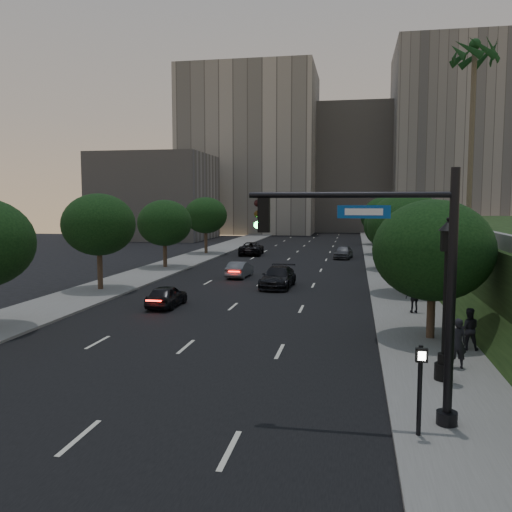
% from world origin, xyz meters
% --- Properties ---
extents(ground, '(160.00, 160.00, 0.00)m').
position_xyz_m(ground, '(0.00, 0.00, 0.00)').
color(ground, black).
rests_on(ground, ground).
extents(road_surface, '(16.00, 140.00, 0.02)m').
position_xyz_m(road_surface, '(0.00, 30.00, 0.01)').
color(road_surface, black).
rests_on(road_surface, ground).
extents(sidewalk_right, '(4.50, 140.00, 0.15)m').
position_xyz_m(sidewalk_right, '(10.25, 30.00, 0.07)').
color(sidewalk_right, slate).
rests_on(sidewalk_right, ground).
extents(sidewalk_left, '(4.50, 140.00, 0.15)m').
position_xyz_m(sidewalk_left, '(-10.25, 30.00, 0.07)').
color(sidewalk_left, slate).
rests_on(sidewalk_left, ground).
extents(parapet_wall, '(0.35, 90.00, 0.70)m').
position_xyz_m(parapet_wall, '(13.50, 28.00, 4.35)').
color(parapet_wall, slate).
rests_on(parapet_wall, embankment).
extents(office_block_left, '(26.00, 20.00, 32.00)m').
position_xyz_m(office_block_left, '(-14.00, 92.00, 16.00)').
color(office_block_left, '#9C9588').
rests_on(office_block_left, ground).
extents(office_block_mid, '(22.00, 18.00, 26.00)m').
position_xyz_m(office_block_mid, '(6.00, 102.00, 13.00)').
color(office_block_mid, gray).
rests_on(office_block_mid, ground).
extents(office_block_right, '(20.00, 22.00, 36.00)m').
position_xyz_m(office_block_right, '(24.00, 96.00, 18.00)').
color(office_block_right, gray).
rests_on(office_block_right, ground).
extents(office_block_filler, '(18.00, 16.00, 14.00)m').
position_xyz_m(office_block_filler, '(-26.00, 70.00, 7.00)').
color(office_block_filler, gray).
rests_on(office_block_filler, ground).
extents(tree_right_a, '(5.20, 5.20, 6.24)m').
position_xyz_m(tree_right_a, '(10.30, 8.00, 4.02)').
color(tree_right_a, '#38281C').
rests_on(tree_right_a, ground).
extents(tree_right_b, '(5.20, 5.20, 6.74)m').
position_xyz_m(tree_right_b, '(10.30, 20.00, 4.52)').
color(tree_right_b, '#38281C').
rests_on(tree_right_b, ground).
extents(tree_right_c, '(5.20, 5.20, 6.24)m').
position_xyz_m(tree_right_c, '(10.30, 33.00, 4.02)').
color(tree_right_c, '#38281C').
rests_on(tree_right_c, ground).
extents(tree_right_d, '(5.20, 5.20, 6.74)m').
position_xyz_m(tree_right_d, '(10.30, 47.00, 4.52)').
color(tree_right_d, '#38281C').
rests_on(tree_right_d, ground).
extents(tree_right_e, '(5.20, 5.20, 6.24)m').
position_xyz_m(tree_right_e, '(10.30, 62.00, 4.02)').
color(tree_right_e, '#38281C').
rests_on(tree_right_e, ground).
extents(tree_left_b, '(5.00, 5.00, 6.71)m').
position_xyz_m(tree_left_b, '(-10.30, 18.00, 4.58)').
color(tree_left_b, '#38281C').
rests_on(tree_left_b, ground).
extents(tree_left_c, '(5.00, 5.00, 6.34)m').
position_xyz_m(tree_left_c, '(-10.30, 31.00, 4.21)').
color(tree_left_c, '#38281C').
rests_on(tree_left_c, ground).
extents(tree_left_d, '(5.00, 5.00, 6.71)m').
position_xyz_m(tree_left_d, '(-10.30, 45.00, 4.58)').
color(tree_left_d, '#38281C').
rests_on(tree_left_d, ground).
extents(palm_far, '(3.20, 3.20, 15.50)m').
position_xyz_m(palm_far, '(16.00, 30.00, 17.64)').
color(palm_far, '#4C4233').
rests_on(palm_far, embankment).
extents(traffic_signal_mast, '(5.68, 0.56, 7.00)m').
position_xyz_m(traffic_signal_mast, '(8.37, -1.71, 3.67)').
color(traffic_signal_mast, black).
rests_on(traffic_signal_mast, ground).
extents(street_lamp, '(0.64, 0.64, 5.62)m').
position_xyz_m(street_lamp, '(9.95, 2.13, 2.63)').
color(street_lamp, black).
rests_on(street_lamp, ground).
extents(pedestrian_signal, '(0.30, 0.33, 2.50)m').
position_xyz_m(pedestrian_signal, '(8.64, -2.60, 1.57)').
color(pedestrian_signal, black).
rests_on(pedestrian_signal, ground).
extents(sedan_near_left, '(1.58, 3.85, 1.31)m').
position_xyz_m(sedan_near_left, '(-3.81, 13.30, 0.65)').
color(sedan_near_left, black).
rests_on(sedan_near_left, ground).
extents(sedan_mid_left, '(1.61, 4.09, 1.32)m').
position_xyz_m(sedan_mid_left, '(-2.23, 26.29, 0.66)').
color(sedan_mid_left, '#4E5155').
rests_on(sedan_mid_left, ground).
extents(sedan_far_left, '(2.90, 5.61, 1.51)m').
position_xyz_m(sedan_far_left, '(-4.84, 44.98, 0.76)').
color(sedan_far_left, black).
rests_on(sedan_far_left, ground).
extents(sedan_near_right, '(2.30, 5.23, 1.49)m').
position_xyz_m(sedan_near_right, '(1.57, 21.67, 0.75)').
color(sedan_near_right, black).
rests_on(sedan_near_right, ground).
extents(sedan_far_right, '(2.23, 4.46, 1.46)m').
position_xyz_m(sedan_far_right, '(5.75, 42.70, 0.73)').
color(sedan_far_right, '#505156').
rests_on(sedan_far_right, ground).
extents(pedestrian_a, '(0.67, 0.45, 1.82)m').
position_xyz_m(pedestrian_a, '(10.63, 3.58, 1.06)').
color(pedestrian_a, black).
rests_on(pedestrian_a, sidewalk_right).
extents(pedestrian_b, '(0.88, 0.71, 1.71)m').
position_xyz_m(pedestrian_b, '(11.53, 6.21, 1.01)').
color(pedestrian_b, black).
rests_on(pedestrian_b, sidewalk_right).
extents(pedestrian_c, '(1.01, 0.53, 1.63)m').
position_xyz_m(pedestrian_c, '(10.18, 13.46, 0.97)').
color(pedestrian_c, black).
rests_on(pedestrian_c, sidewalk_right).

